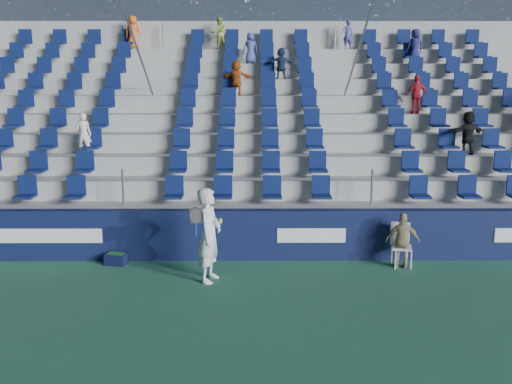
{
  "coord_description": "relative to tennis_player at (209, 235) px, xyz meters",
  "views": [
    {
      "loc": [
        0.14,
        -9.87,
        4.25
      ],
      "look_at": [
        0.2,
        2.8,
        1.7
      ],
      "focal_mm": 40.0,
      "sensor_mm": 36.0,
      "label": 1
    }
  ],
  "objects": [
    {
      "name": "ground",
      "position": [
        0.79,
        -1.67,
        -1.01
      ],
      "size": [
        70.0,
        70.0,
        0.0
      ],
      "primitive_type": "plane",
      "color": "#2B6447",
      "rests_on": "ground"
    },
    {
      "name": "sponsor_wall",
      "position": [
        0.79,
        1.47,
        -0.41
      ],
      "size": [
        24.0,
        0.32,
        1.2
      ],
      "color": "#10173C",
      "rests_on": "ground"
    },
    {
      "name": "grandstand",
      "position": [
        0.79,
        6.57,
        1.13
      ],
      "size": [
        24.0,
        8.17,
        6.63
      ],
      "color": "#A6A6A1",
      "rests_on": "ground"
    },
    {
      "name": "tennis_player",
      "position": [
        0.0,
        0.0,
        0.0
      ],
      "size": [
        0.72,
        0.83,
        2.01
      ],
      "color": "silver",
      "rests_on": "ground"
    },
    {
      "name": "line_judge_chair",
      "position": [
        4.3,
        0.98,
        -0.44
      ],
      "size": [
        0.53,
        0.54,
        1.0
      ],
      "color": "white",
      "rests_on": "ground"
    },
    {
      "name": "line_judge",
      "position": [
        4.3,
        0.83,
        -0.37
      ],
      "size": [
        0.79,
        0.45,
        1.27
      ],
      "primitive_type": "imported",
      "rotation": [
        0.0,
        0.0,
        2.95
      ],
      "color": "tan",
      "rests_on": "ground"
    },
    {
      "name": "ball_bin",
      "position": [
        -2.25,
        1.08,
        -0.86
      ],
      "size": [
        0.53,
        0.41,
        0.27
      ],
      "color": "black",
      "rests_on": "ground"
    }
  ]
}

